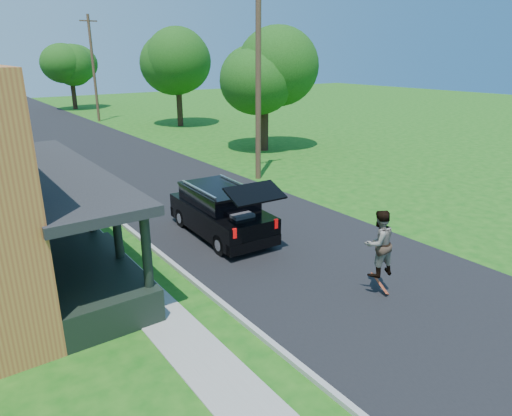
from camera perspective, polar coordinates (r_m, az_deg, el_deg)
ground at (r=14.31m, az=11.61°, el=-8.39°), size 140.00×140.00×0.00m
street at (r=30.72m, az=-16.73°, el=5.85°), size 8.00×120.00×0.02m
curb at (r=29.71m, az=-24.10°, el=4.59°), size 0.15×120.00×0.12m
sidewalk at (r=29.46m, az=-27.02°, el=4.06°), size 1.30×120.00×0.03m
black_suv at (r=16.81m, az=-4.39°, el=-0.43°), size 2.24×5.31×2.43m
skateboarder at (r=12.90m, az=15.09°, el=-4.28°), size 1.01×0.84×1.89m
skateboard at (r=13.52m, az=15.23°, el=-9.17°), size 0.25×0.69×0.49m
tree_right_near at (r=31.73m, az=0.90°, el=17.06°), size 6.19×5.83×8.42m
tree_right_mid at (r=43.65m, az=-9.90°, el=18.00°), size 6.49×6.53×9.23m
tree_right_far at (r=61.01m, az=-22.25°, el=16.27°), size 6.21×6.40×7.93m
utility_pole_near at (r=24.02m, az=0.29°, el=16.83°), size 1.79×0.31×10.94m
utility_pole_far at (r=48.81m, az=-19.66°, el=16.18°), size 1.64×0.28×9.97m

